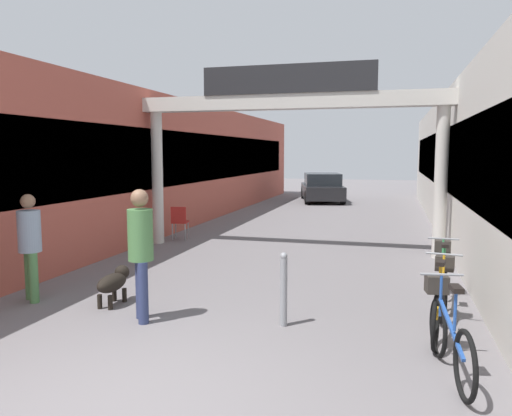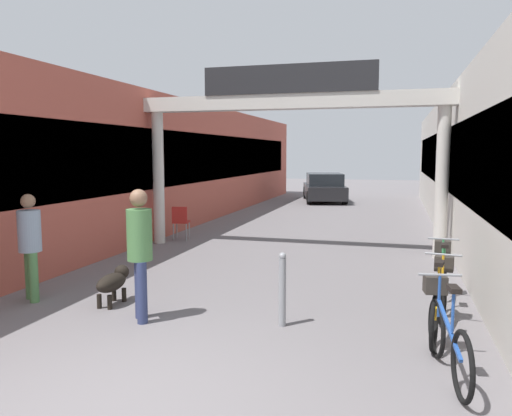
# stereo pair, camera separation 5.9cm
# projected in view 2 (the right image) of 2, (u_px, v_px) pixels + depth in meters

# --- Properties ---
(ground_plane) EXTENTS (80.00, 80.00, 0.00)m
(ground_plane) POSITION_uv_depth(u_px,v_px,m) (106.00, 413.00, 4.39)
(ground_plane) COLOR slate
(storefront_left) EXTENTS (3.00, 26.00, 3.86)m
(storefront_left) POSITION_uv_depth(u_px,v_px,m) (156.00, 164.00, 16.07)
(storefront_left) COLOR #B25142
(storefront_left) RESTS_ON ground_plane
(storefront_right) EXTENTS (3.00, 26.00, 3.86)m
(storefront_right) POSITION_uv_depth(u_px,v_px,m) (501.00, 166.00, 13.33)
(storefront_right) COLOR beige
(storefront_right) RESTS_ON ground_plane
(arcade_sign_gateway) EXTENTS (7.40, 0.47, 4.26)m
(arcade_sign_gateway) POSITION_uv_depth(u_px,v_px,m) (289.00, 121.00, 11.43)
(arcade_sign_gateway) COLOR beige
(arcade_sign_gateway) RESTS_ON ground_plane
(pedestrian_with_dog) EXTENTS (0.47, 0.47, 1.80)m
(pedestrian_with_dog) POSITION_uv_depth(u_px,v_px,m) (140.00, 246.00, 6.71)
(pedestrian_with_dog) COLOR navy
(pedestrian_with_dog) RESTS_ON ground_plane
(pedestrian_companion) EXTENTS (0.48, 0.48, 1.66)m
(pedestrian_companion) POSITION_uv_depth(u_px,v_px,m) (30.00, 240.00, 7.65)
(pedestrian_companion) COLOR #4C7F47
(pedestrian_companion) RESTS_ON ground_plane
(dog_on_leash) EXTENTS (0.29, 0.74, 0.55)m
(dog_on_leash) POSITION_uv_depth(u_px,v_px,m) (114.00, 282.00, 7.54)
(dog_on_leash) COLOR black
(dog_on_leash) RESTS_ON ground_plane
(bicycle_blue_nearest) EXTENTS (0.46, 1.68, 0.98)m
(bicycle_blue_nearest) POSITION_uv_depth(u_px,v_px,m) (446.00, 332.00, 5.17)
(bicycle_blue_nearest) COLOR black
(bicycle_blue_nearest) RESTS_ON ground_plane
(bicycle_orange_second) EXTENTS (0.46, 1.68, 0.98)m
(bicycle_orange_second) POSITION_uv_depth(u_px,v_px,m) (439.00, 300.00, 6.29)
(bicycle_orange_second) COLOR black
(bicycle_orange_second) RESTS_ON ground_plane
(bicycle_green_third) EXTENTS (0.46, 1.69, 0.98)m
(bicycle_green_third) POSITION_uv_depth(u_px,v_px,m) (443.00, 277.00, 7.45)
(bicycle_green_third) COLOR black
(bicycle_green_third) RESTS_ON ground_plane
(bollard_post_metal) EXTENTS (0.10, 0.10, 0.99)m
(bollard_post_metal) POSITION_uv_depth(u_px,v_px,m) (282.00, 289.00, 6.55)
(bollard_post_metal) COLOR gray
(bollard_post_metal) RESTS_ON ground_plane
(cafe_chair_red_nearer) EXTENTS (0.46, 0.46, 0.89)m
(cafe_chair_red_nearer) POSITION_uv_depth(u_px,v_px,m) (181.00, 220.00, 13.06)
(cafe_chair_red_nearer) COLOR gray
(cafe_chair_red_nearer) RESTS_ON ground_plane
(parked_car_black) EXTENTS (2.62, 4.29, 1.33)m
(parked_car_black) POSITION_uv_depth(u_px,v_px,m) (324.00, 188.00, 23.48)
(parked_car_black) COLOR black
(parked_car_black) RESTS_ON ground_plane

